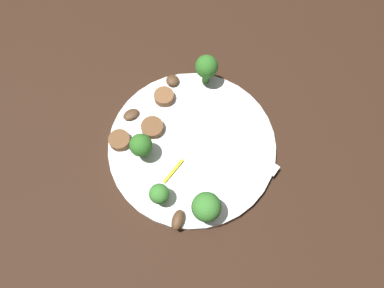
{
  "coord_description": "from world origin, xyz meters",
  "views": [
    {
      "loc": [
        0.15,
        -0.14,
        0.51
      ],
      "look_at": [
        0.0,
        0.0,
        0.01
      ],
      "focal_mm": 33.43,
      "sensor_mm": 36.0,
      "label": 1
    }
  ],
  "objects_px": {
    "sausage_slice_1": "(120,140)",
    "pepper_strip_0": "(173,171)",
    "broccoli_floret_2": "(206,207)",
    "mushroom_0": "(131,115)",
    "sausage_slice_0": "(152,128)",
    "sausage_slice_2": "(164,97)",
    "broccoli_floret_0": "(141,145)",
    "plate": "(192,146)",
    "mushroom_2": "(172,80)",
    "broccoli_floret_1": "(159,194)",
    "broccoli_floret_3": "(207,67)",
    "mushroom_1": "(178,220)",
    "fork": "(234,143)"
  },
  "relations": [
    {
      "from": "broccoli_floret_2",
      "to": "sausage_slice_1",
      "type": "distance_m",
      "value": 0.17
    },
    {
      "from": "plate",
      "to": "sausage_slice_2",
      "type": "relative_size",
      "value": 8.11
    },
    {
      "from": "broccoli_floret_3",
      "to": "broccoli_floret_1",
      "type": "bearing_deg",
      "value": -61.57
    },
    {
      "from": "broccoli_floret_0",
      "to": "mushroom_0",
      "type": "bearing_deg",
      "value": 156.8
    },
    {
      "from": "broccoli_floret_2",
      "to": "mushroom_1",
      "type": "distance_m",
      "value": 0.05
    },
    {
      "from": "sausage_slice_0",
      "to": "mushroom_0",
      "type": "xyz_separation_m",
      "value": [
        -0.04,
        -0.01,
        -0.0
      ]
    },
    {
      "from": "mushroom_2",
      "to": "sausage_slice_1",
      "type": "bearing_deg",
      "value": -78.81
    },
    {
      "from": "mushroom_0",
      "to": "mushroom_2",
      "type": "height_order",
      "value": "mushroom_2"
    },
    {
      "from": "broccoli_floret_3",
      "to": "sausage_slice_2",
      "type": "xyz_separation_m",
      "value": [
        -0.02,
        -0.07,
        -0.03
      ]
    },
    {
      "from": "broccoli_floret_2",
      "to": "sausage_slice_1",
      "type": "relative_size",
      "value": 1.76
    },
    {
      "from": "sausage_slice_2",
      "to": "plate",
      "type": "bearing_deg",
      "value": -13.3
    },
    {
      "from": "sausage_slice_0",
      "to": "mushroom_0",
      "type": "height_order",
      "value": "sausage_slice_0"
    },
    {
      "from": "pepper_strip_0",
      "to": "broccoli_floret_2",
      "type": "bearing_deg",
      "value": -5.64
    },
    {
      "from": "sausage_slice_1",
      "to": "pepper_strip_0",
      "type": "height_order",
      "value": "sausage_slice_1"
    },
    {
      "from": "plate",
      "to": "sausage_slice_1",
      "type": "height_order",
      "value": "sausage_slice_1"
    },
    {
      "from": "plate",
      "to": "pepper_strip_0",
      "type": "height_order",
      "value": "pepper_strip_0"
    },
    {
      "from": "broccoli_floret_1",
      "to": "sausage_slice_1",
      "type": "height_order",
      "value": "broccoli_floret_1"
    },
    {
      "from": "mushroom_1",
      "to": "plate",
      "type": "bearing_deg",
      "value": 127.7
    },
    {
      "from": "sausage_slice_0",
      "to": "mushroom_0",
      "type": "bearing_deg",
      "value": -167.1
    },
    {
      "from": "sausage_slice_1",
      "to": "broccoli_floret_1",
      "type": "bearing_deg",
      "value": -6.41
    },
    {
      "from": "broccoli_floret_0",
      "to": "broccoli_floret_1",
      "type": "xyz_separation_m",
      "value": [
        0.07,
        -0.03,
        -0.01
      ]
    },
    {
      "from": "broccoli_floret_0",
      "to": "sausage_slice_1",
      "type": "height_order",
      "value": "broccoli_floret_0"
    },
    {
      "from": "broccoli_floret_1",
      "to": "broccoli_floret_3",
      "type": "distance_m",
      "value": 0.21
    },
    {
      "from": "broccoli_floret_2",
      "to": "sausage_slice_0",
      "type": "xyz_separation_m",
      "value": [
        -0.15,
        0.03,
        -0.03
      ]
    },
    {
      "from": "broccoli_floret_0",
      "to": "broccoli_floret_2",
      "type": "xyz_separation_m",
      "value": [
        0.13,
        0.01,
        0.0
      ]
    },
    {
      "from": "broccoli_floret_0",
      "to": "mushroom_2",
      "type": "distance_m",
      "value": 0.13
    },
    {
      "from": "broccoli_floret_3",
      "to": "broccoli_floret_0",
      "type": "bearing_deg",
      "value": -79.28
    },
    {
      "from": "broccoli_floret_0",
      "to": "sausage_slice_1",
      "type": "xyz_separation_m",
      "value": [
        -0.04,
        -0.01,
        -0.03
      ]
    },
    {
      "from": "fork",
      "to": "pepper_strip_0",
      "type": "relative_size",
      "value": 4.11
    },
    {
      "from": "broccoli_floret_0",
      "to": "pepper_strip_0",
      "type": "distance_m",
      "value": 0.06
    },
    {
      "from": "broccoli_floret_2",
      "to": "mushroom_0",
      "type": "height_order",
      "value": "broccoli_floret_2"
    },
    {
      "from": "mushroom_1",
      "to": "broccoli_floret_2",
      "type": "bearing_deg",
      "value": 63.63
    },
    {
      "from": "sausage_slice_2",
      "to": "broccoli_floret_1",
      "type": "bearing_deg",
      "value": -42.84
    },
    {
      "from": "plate",
      "to": "mushroom_0",
      "type": "bearing_deg",
      "value": -159.62
    },
    {
      "from": "mushroom_0",
      "to": "sausage_slice_0",
      "type": "bearing_deg",
      "value": 12.9
    },
    {
      "from": "plate",
      "to": "mushroom_2",
      "type": "relative_size",
      "value": 12.08
    },
    {
      "from": "sausage_slice_0",
      "to": "sausage_slice_1",
      "type": "distance_m",
      "value": 0.05
    },
    {
      "from": "broccoli_floret_0",
      "to": "broccoli_floret_1",
      "type": "height_order",
      "value": "broccoli_floret_0"
    },
    {
      "from": "sausage_slice_0",
      "to": "mushroom_1",
      "type": "height_order",
      "value": "same"
    },
    {
      "from": "broccoli_floret_1",
      "to": "mushroom_1",
      "type": "height_order",
      "value": "broccoli_floret_1"
    },
    {
      "from": "broccoli_floret_3",
      "to": "mushroom_2",
      "type": "distance_m",
      "value": 0.06
    },
    {
      "from": "broccoli_floret_3",
      "to": "mushroom_1",
      "type": "relative_size",
      "value": 1.97
    },
    {
      "from": "mushroom_1",
      "to": "pepper_strip_0",
      "type": "height_order",
      "value": "mushroom_1"
    },
    {
      "from": "sausage_slice_0",
      "to": "sausage_slice_2",
      "type": "distance_m",
      "value": 0.06
    },
    {
      "from": "plate",
      "to": "broccoli_floret_2",
      "type": "relative_size",
      "value": 4.5
    },
    {
      "from": "plate",
      "to": "fork",
      "type": "bearing_deg",
      "value": 48.25
    },
    {
      "from": "broccoli_floret_2",
      "to": "fork",
      "type": "bearing_deg",
      "value": 114.41
    },
    {
      "from": "sausage_slice_2",
      "to": "pepper_strip_0",
      "type": "xyz_separation_m",
      "value": [
        0.1,
        -0.07,
        -0.0
      ]
    },
    {
      "from": "sausage_slice_0",
      "to": "broccoli_floret_2",
      "type": "bearing_deg",
      "value": -11.2
    },
    {
      "from": "broccoli_floret_0",
      "to": "pepper_strip_0",
      "type": "xyz_separation_m",
      "value": [
        0.05,
        0.01,
        -0.03
      ]
    }
  ]
}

